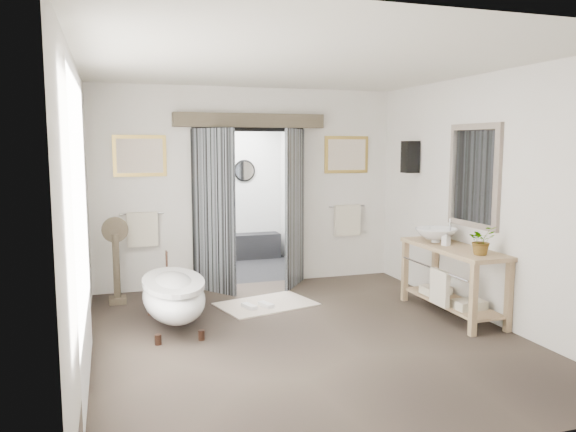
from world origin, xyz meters
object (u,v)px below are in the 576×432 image
object	(u,v)px
clawfoot_tub	(173,295)
rug	(266,304)
basin	(436,235)
vanity	(451,275)

from	to	relation	value
clawfoot_tub	rug	distance (m)	1.40
clawfoot_tub	basin	xyz separation A→B (m)	(3.25, -0.25, 0.57)
clawfoot_tub	rug	size ratio (longest dim) A/B	1.28
clawfoot_tub	vanity	distance (m)	3.32
rug	clawfoot_tub	bearing A→B (deg)	-156.72
basin	clawfoot_tub	bearing A→B (deg)	161.31
clawfoot_tub	vanity	size ratio (longest dim) A/B	0.96
vanity	rug	world-z (taller)	vanity
clawfoot_tub	rug	world-z (taller)	clawfoot_tub
vanity	basin	size ratio (longest dim) A/B	3.06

